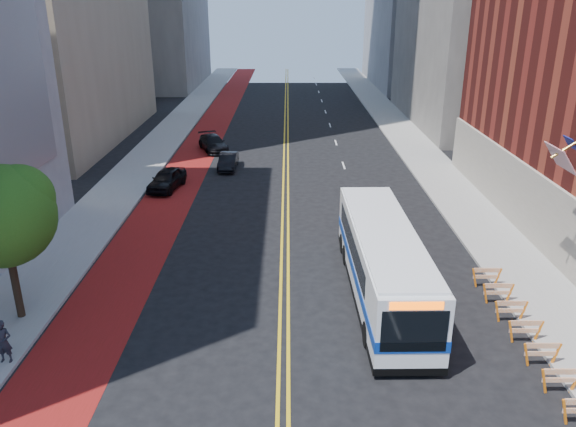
{
  "coord_description": "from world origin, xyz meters",
  "views": [
    {
      "loc": [
        0.16,
        -14.98,
        12.85
      ],
      "look_at": [
        0.17,
        8.0,
        4.1
      ],
      "focal_mm": 35.0,
      "sensor_mm": 36.0,
      "label": 1
    }
  ],
  "objects_px": {
    "car_a": "(167,179)",
    "car_b": "(228,161)",
    "car_c": "(213,143)",
    "transit_bus": "(382,260)",
    "street_tree": "(4,212)",
    "pedestrian": "(3,342)"
  },
  "relations": [
    {
      "from": "street_tree",
      "to": "car_b",
      "type": "height_order",
      "value": "street_tree"
    },
    {
      "from": "transit_bus",
      "to": "car_a",
      "type": "relative_size",
      "value": 2.84
    },
    {
      "from": "car_c",
      "to": "pedestrian",
      "type": "height_order",
      "value": "pedestrian"
    },
    {
      "from": "street_tree",
      "to": "car_c",
      "type": "distance_m",
      "value": 29.55
    },
    {
      "from": "street_tree",
      "to": "car_b",
      "type": "distance_m",
      "value": 24.25
    },
    {
      "from": "street_tree",
      "to": "car_a",
      "type": "xyz_separation_m",
      "value": [
        2.65,
        17.74,
        -4.17
      ]
    },
    {
      "from": "car_b",
      "to": "pedestrian",
      "type": "distance_m",
      "value": 26.86
    },
    {
      "from": "transit_bus",
      "to": "car_c",
      "type": "height_order",
      "value": "transit_bus"
    },
    {
      "from": "street_tree",
      "to": "car_b",
      "type": "xyz_separation_m",
      "value": [
        6.57,
        22.96,
        -4.27
      ]
    },
    {
      "from": "pedestrian",
      "to": "car_c",
      "type": "bearing_deg",
      "value": 82.85
    },
    {
      "from": "transit_bus",
      "to": "car_a",
      "type": "distance_m",
      "value": 20.44
    },
    {
      "from": "car_a",
      "to": "car_b",
      "type": "distance_m",
      "value": 6.52
    },
    {
      "from": "street_tree",
      "to": "car_c",
      "type": "height_order",
      "value": "street_tree"
    },
    {
      "from": "street_tree",
      "to": "car_a",
      "type": "distance_m",
      "value": 18.41
    },
    {
      "from": "street_tree",
      "to": "car_c",
      "type": "relative_size",
      "value": 1.4
    },
    {
      "from": "car_c",
      "to": "car_a",
      "type": "bearing_deg",
      "value": -121.22
    },
    {
      "from": "car_c",
      "to": "pedestrian",
      "type": "bearing_deg",
      "value": -117.93
    },
    {
      "from": "transit_bus",
      "to": "car_a",
      "type": "bearing_deg",
      "value": 128.9
    },
    {
      "from": "transit_bus",
      "to": "pedestrian",
      "type": "xyz_separation_m",
      "value": [
        -14.87,
        -5.33,
        -0.77
      ]
    },
    {
      "from": "car_c",
      "to": "transit_bus",
      "type": "bearing_deg",
      "value": -88.78
    },
    {
      "from": "street_tree",
      "to": "car_c",
      "type": "bearing_deg",
      "value": 80.94
    },
    {
      "from": "car_a",
      "to": "car_b",
      "type": "xyz_separation_m",
      "value": [
        3.92,
        5.22,
        -0.1
      ]
    }
  ]
}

